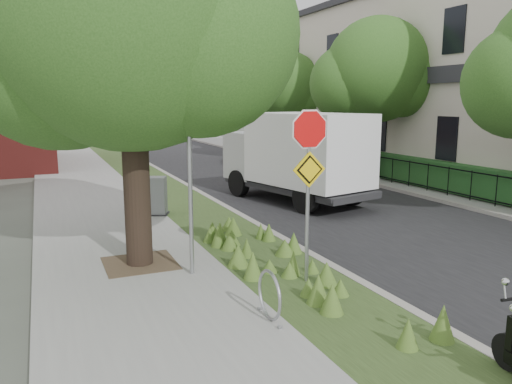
{
  "coord_description": "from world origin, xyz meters",
  "views": [
    {
      "loc": [
        -5.69,
        -6.98,
        3.35
      ],
      "look_at": [
        -1.23,
        3.3,
        1.3
      ],
      "focal_mm": 35.0,
      "sensor_mm": 36.0,
      "label": 1
    }
  ],
  "objects": [
    {
      "name": "box_truck",
      "position": [
        2.12,
        7.59,
        1.65
      ],
      "size": [
        3.38,
        5.94,
        2.53
      ],
      "color": "#262628",
      "rests_on": "ground"
    },
    {
      "name": "kerb_far",
      "position": [
        6.5,
        10.0,
        0.07
      ],
      "size": [
        0.2,
        60.0,
        0.13
      ],
      "primitive_type": "cube",
      "color": "#9E9991",
      "rests_on": "ground"
    },
    {
      "name": "bike_hoop",
      "position": [
        -2.7,
        -0.6,
        0.5
      ],
      "size": [
        0.06,
        0.78,
        0.77
      ],
      "color": "#A5A8AD",
      "rests_on": "ground"
    },
    {
      "name": "kerb_near",
      "position": [
        -0.5,
        10.0,
        0.07
      ],
      "size": [
        0.2,
        60.0,
        0.13
      ],
      "primitive_type": "cube",
      "color": "#9E9991",
      "rests_on": "ground"
    },
    {
      "name": "fence_far",
      "position": [
        7.2,
        10.0,
        0.67
      ],
      "size": [
        0.04,
        24.0,
        1.0
      ],
      "color": "black",
      "rests_on": "ground"
    },
    {
      "name": "far_tree_b",
      "position": [
        6.94,
        10.05,
        4.37
      ],
      "size": [
        4.83,
        4.31,
        6.56
      ],
      "color": "black",
      "rests_on": "ground"
    },
    {
      "name": "street_tree_main",
      "position": [
        -4.08,
        2.86,
        4.8
      ],
      "size": [
        6.21,
        5.54,
        7.66
      ],
      "color": "black",
      "rests_on": "ground"
    },
    {
      "name": "terrace_houses",
      "position": [
        11.49,
        10.0,
        4.16
      ],
      "size": [
        7.4,
        26.4,
        8.2
      ],
      "color": "beige",
      "rests_on": "ground"
    },
    {
      "name": "utility_cabinet",
      "position": [
        -2.8,
        7.11,
        0.64
      ],
      "size": [
        0.97,
        0.83,
        1.09
      ],
      "color": "#262628",
      "rests_on": "ground"
    },
    {
      "name": "hedge_far",
      "position": [
        7.9,
        10.0,
        0.67
      ],
      "size": [
        1.0,
        24.0,
        1.1
      ],
      "primitive_type": "cube",
      "color": "#1A4B22",
      "rests_on": "footpath_far"
    },
    {
      "name": "sidewalk_near",
      "position": [
        -4.25,
        10.0,
        0.06
      ],
      "size": [
        3.5,
        60.0,
        0.12
      ],
      "primitive_type": "cube",
      "color": "gray",
      "rests_on": "ground"
    },
    {
      "name": "verge",
      "position": [
        -1.5,
        10.0,
        0.06
      ],
      "size": [
        2.0,
        60.0,
        0.12
      ],
      "primitive_type": "cube",
      "color": "#2E421C",
      "rests_on": "ground"
    },
    {
      "name": "far_tree_c",
      "position": [
        6.94,
        18.04,
        3.95
      ],
      "size": [
        4.37,
        3.89,
        5.93
      ],
      "color": "black",
      "rests_on": "ground"
    },
    {
      "name": "ground",
      "position": [
        0.0,
        0.0,
        0.0
      ],
      "size": [
        120.0,
        120.0,
        0.0
      ],
      "primitive_type": "plane",
      "color": "#4C5147",
      "rests_on": "ground"
    },
    {
      "name": "sign_assembly",
      "position": [
        -1.4,
        0.58,
        2.33
      ],
      "size": [
        0.94,
        0.08,
        3.22
      ],
      "color": "#A5A8AD",
      "rests_on": "ground"
    },
    {
      "name": "bare_post",
      "position": [
        -3.2,
        1.8,
        2.12
      ],
      "size": [
        0.08,
        0.08,
        4.0
      ],
      "color": "#A5A8AD",
      "rests_on": "ground"
    },
    {
      "name": "footpath_far",
      "position": [
        8.2,
        10.0,
        0.06
      ],
      "size": [
        3.2,
        60.0,
        0.12
      ],
      "primitive_type": "cube",
      "color": "gray",
      "rests_on": "ground"
    },
    {
      "name": "road",
      "position": [
        3.0,
        10.0,
        0.01
      ],
      "size": [
        7.0,
        60.0,
        0.01
      ],
      "primitive_type": "cube",
      "color": "black",
      "rests_on": "ground"
    }
  ]
}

